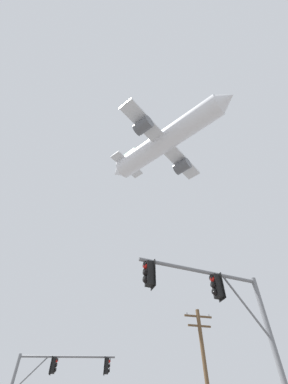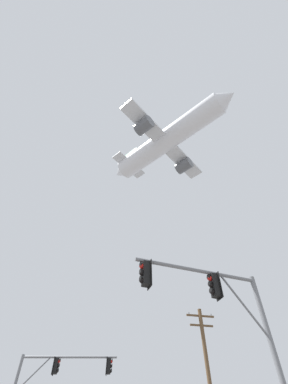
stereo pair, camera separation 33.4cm
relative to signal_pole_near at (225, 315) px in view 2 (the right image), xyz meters
name	(u,v)px [view 2 (the right image)]	position (x,y,z in m)	size (l,w,h in m)	color
signal_pole_near	(225,315)	(0.00, 0.00, 0.00)	(5.22, 1.02, 6.77)	slate
signal_pole_far	(50,382)	(-6.77, 12.38, -0.18)	(6.42, 1.37, 6.42)	slate
utility_pole	(209,378)	(3.53, 10.98, 0.12)	(2.20, 0.28, 9.69)	brown
airplane	(168,140)	(3.01, 12.73, 30.20)	(15.69, 18.96, 5.98)	white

